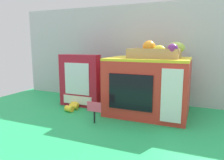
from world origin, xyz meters
The scene contains 7 objects.
ground_plane centered at (0.00, 0.00, 0.00)m, with size 1.70×1.70×0.00m, color #219E54.
display_back_panel centered at (0.00, 0.27, 0.30)m, with size 1.61×0.03×0.60m, color #B7BABF.
toy_microwave centered at (0.16, 0.04, 0.15)m, with size 0.40×0.30×0.29m.
food_groups_crate centered at (0.20, 0.03, 0.32)m, with size 0.26×0.18×0.09m.
cookie_set_box centered at (-0.24, 0.02, 0.15)m, with size 0.24×0.07×0.30m.
price_sign centered at (-0.03, -0.20, 0.07)m, with size 0.07×0.01×0.10m.
loose_toy_banana centered at (-0.24, -0.06, 0.02)m, with size 0.07×0.13×0.03m.
Camera 1 is at (0.40, -1.02, 0.36)m, focal length 33.82 mm.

